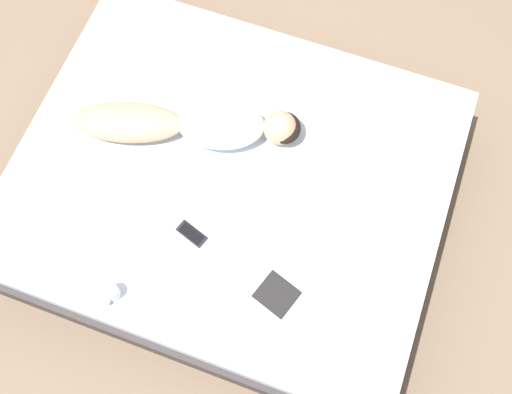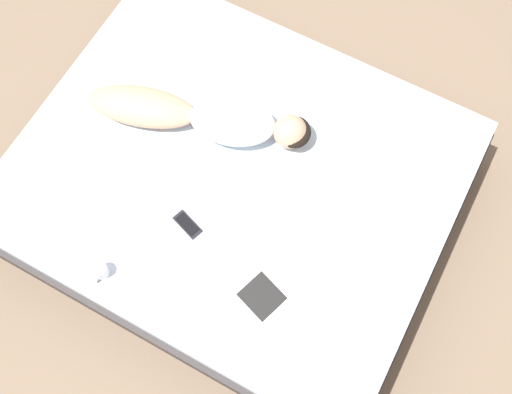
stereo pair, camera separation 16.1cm
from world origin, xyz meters
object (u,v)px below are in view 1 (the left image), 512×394
object	(u,v)px
open_magazine	(292,275)
coffee_mug	(111,293)
person	(195,124)
cell_phone	(192,234)

from	to	relation	value
open_magazine	coffee_mug	world-z (taller)	coffee_mug
open_magazine	coffee_mug	bearing A→B (deg)	-45.19
person	cell_phone	world-z (taller)	person
cell_phone	open_magazine	bearing A→B (deg)	105.77
coffee_mug	cell_phone	size ratio (longest dim) A/B	0.63
open_magazine	cell_phone	world-z (taller)	same
person	cell_phone	distance (m)	0.59
person	open_magazine	distance (m)	0.94
open_magazine	cell_phone	xyz separation A→B (m)	(-0.03, -0.55, 0.00)
open_magazine	cell_phone	distance (m)	0.55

